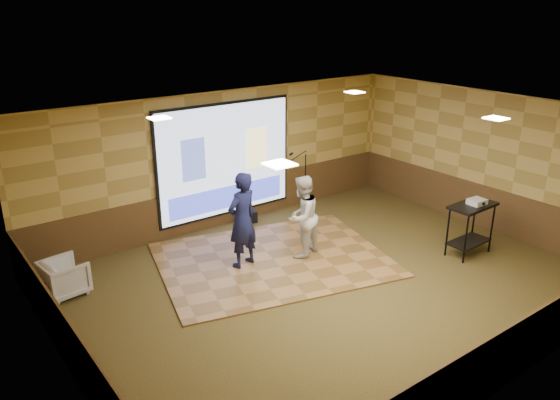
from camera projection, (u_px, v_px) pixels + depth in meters
ground at (328, 283)px, 9.82m from camera, size 9.00×9.00×0.00m
room_shell at (332, 172)px, 9.09m from camera, size 9.04×7.04×3.02m
wainscot_back at (226, 203)px, 12.28m from camera, size 9.00×0.04×0.95m
wainscot_front at (508, 356)px, 7.04m from camera, size 9.00×0.04×0.95m
wainscot_left at (72, 350)px, 7.15m from camera, size 0.04×7.00×0.95m
wainscot_right at (480, 205)px, 12.16m from camera, size 0.04×7.00×0.95m
projector_screen at (226, 161)px, 11.90m from camera, size 3.32×0.06×2.52m
downlight_nw at (160, 118)px, 8.92m from camera, size 0.32×0.32×0.02m
downlight_ne at (355, 92)px, 11.38m from camera, size 0.32×0.32×0.02m
downlight_sw at (280, 164)px, 6.43m from camera, size 0.32×0.32×0.02m
downlight_se at (496, 118)px, 8.89m from camera, size 0.32×0.32×0.02m
dance_floor at (273, 259)px, 10.65m from camera, size 4.98×4.24×0.03m
player_left at (242, 220)px, 10.10m from camera, size 0.75×0.58×1.84m
player_right at (302, 217)px, 10.54m from camera, size 0.95×0.84×1.63m
av_table at (471, 219)px, 10.68m from camera, size 1.00×0.53×1.05m
projector at (477, 202)px, 10.57m from camera, size 0.33×0.28×0.11m
mic_stand at (303, 193)px, 12.89m from camera, size 0.60×0.25×1.54m
banquet_chair at (64, 277)px, 9.34m from camera, size 0.79×0.77×0.64m
duffel_bag at (247, 217)px, 12.44m from camera, size 0.47×0.37×0.26m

